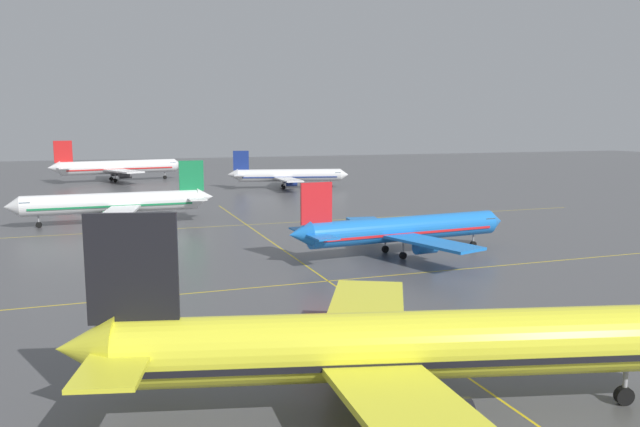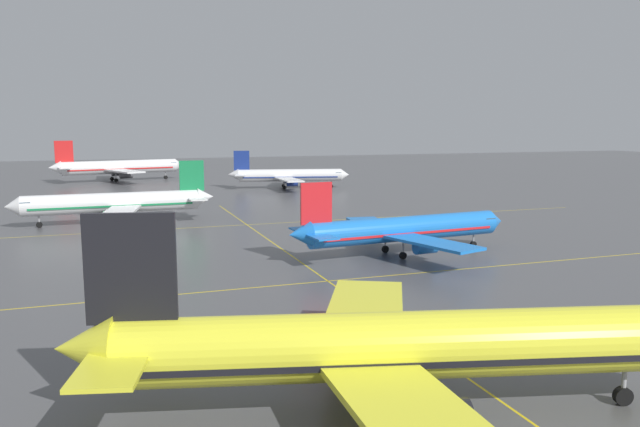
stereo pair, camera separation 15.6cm
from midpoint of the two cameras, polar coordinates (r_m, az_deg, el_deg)
airliner_front_gate at (r=37.73m, az=7.31°, el=-12.11°), size 39.74×33.83×12.49m
airliner_second_row at (r=82.78m, az=7.69°, el=-1.45°), size 33.01×28.36×10.26m
airliner_third_row at (r=113.70m, az=-18.33°, el=0.94°), size 34.84×30.13×10.86m
airliner_far_left_stand at (r=168.43m, az=-2.90°, el=3.53°), size 32.95×27.98×10.31m
airliner_far_right_stand at (r=199.17m, az=-18.10°, el=4.09°), size 40.38×34.33×12.61m
taxiway_markings at (r=69.21m, az=0.80°, el=-6.26°), size 136.60×136.19×0.01m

